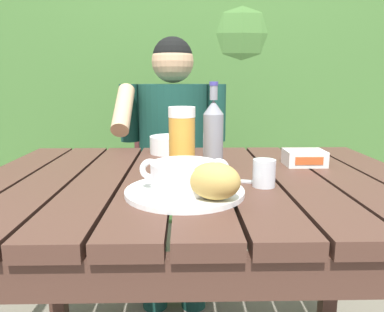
% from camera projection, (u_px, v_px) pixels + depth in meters
% --- Properties ---
extents(dining_table, '(1.21, 0.86, 0.75)m').
position_uv_depth(dining_table, '(198.00, 209.00, 1.03)').
color(dining_table, '#4D3126').
rests_on(dining_table, ground_plane).
extents(hedge_backdrop, '(3.49, 0.97, 2.73)m').
position_uv_depth(hedge_backdrop, '(176.00, 66.00, 2.75)').
color(hedge_backdrop, '#467634').
rests_on(hedge_backdrop, ground_plane).
extents(chair_near_diner, '(0.45, 0.45, 0.92)m').
position_uv_depth(chair_near_diner, '(175.00, 185.00, 1.92)').
color(chair_near_diner, '#542A28').
rests_on(chair_near_diner, ground_plane).
extents(person_eating, '(0.48, 0.47, 1.20)m').
position_uv_depth(person_eating, '(173.00, 147.00, 1.68)').
color(person_eating, '#164237').
rests_on(person_eating, ground_plane).
extents(serving_plate, '(0.28, 0.28, 0.01)m').
position_uv_depth(serving_plate, '(185.00, 192.00, 0.85)').
color(serving_plate, white).
rests_on(serving_plate, dining_table).
extents(soup_bowl, '(0.21, 0.16, 0.07)m').
position_uv_depth(soup_bowl, '(185.00, 175.00, 0.84)').
color(soup_bowl, white).
rests_on(soup_bowl, serving_plate).
extents(bread_roll, '(0.13, 0.12, 0.08)m').
position_uv_depth(bread_roll, '(215.00, 181.00, 0.77)').
color(bread_roll, tan).
rests_on(bread_roll, serving_plate).
extents(beer_glass, '(0.08, 0.08, 0.19)m').
position_uv_depth(beer_glass, '(182.00, 139.00, 1.06)').
color(beer_glass, gold).
rests_on(beer_glass, dining_table).
extents(beer_bottle, '(0.06, 0.06, 0.26)m').
position_uv_depth(beer_bottle, '(213.00, 132.00, 1.11)').
color(beer_bottle, gray).
rests_on(beer_bottle, dining_table).
extents(water_glass_small, '(0.06, 0.06, 0.07)m').
position_uv_depth(water_glass_small, '(264.00, 173.00, 0.90)').
color(water_glass_small, silver).
rests_on(water_glass_small, dining_table).
extents(butter_tub, '(0.12, 0.09, 0.05)m').
position_uv_depth(butter_tub, '(304.00, 158.00, 1.13)').
color(butter_tub, white).
rests_on(butter_tub, dining_table).
extents(table_knife, '(0.16, 0.06, 0.01)m').
position_uv_depth(table_knife, '(235.00, 180.00, 0.95)').
color(table_knife, silver).
rests_on(table_knife, dining_table).
extents(diner_bowl, '(0.15, 0.15, 0.06)m').
position_uv_depth(diner_bowl, '(170.00, 145.00, 1.33)').
color(diner_bowl, white).
rests_on(diner_bowl, dining_table).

